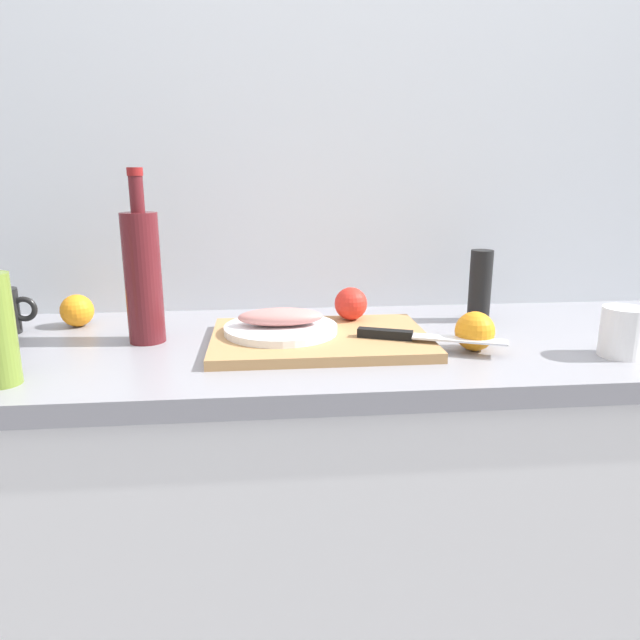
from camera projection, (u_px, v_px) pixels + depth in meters
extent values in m
cube|color=silver|center=(344.00, 170.00, 1.42)|extent=(3.20, 0.05, 2.50)
cube|color=white|center=(360.00, 533.00, 1.31)|extent=(2.00, 0.58, 0.86)
cube|color=gray|center=(363.00, 348.00, 1.20)|extent=(2.00, 0.60, 0.04)
cube|color=tan|center=(320.00, 339.00, 1.16)|extent=(0.44, 0.31, 0.02)
cylinder|color=white|center=(281.00, 329.00, 1.17)|extent=(0.23, 0.23, 0.01)
ellipsoid|color=tan|center=(281.00, 317.00, 1.16)|extent=(0.18, 0.08, 0.04)
cube|color=silver|center=(459.00, 339.00, 1.09)|extent=(0.18, 0.10, 0.00)
cube|color=black|center=(385.00, 334.00, 1.13)|extent=(0.11, 0.06, 0.02)
sphere|color=red|center=(351.00, 304.00, 1.27)|extent=(0.07, 0.07, 0.07)
cylinder|color=#59191E|center=(143.00, 279.00, 1.14)|extent=(0.07, 0.07, 0.27)
cylinder|color=#59191E|center=(137.00, 194.00, 1.10)|extent=(0.03, 0.03, 0.07)
cylinder|color=maroon|center=(135.00, 172.00, 1.09)|extent=(0.03, 0.03, 0.02)
cylinder|color=white|center=(622.00, 332.00, 1.07)|extent=(0.08, 0.08, 0.10)
torus|color=black|center=(24.00, 309.00, 1.23)|extent=(0.06, 0.01, 0.06)
sphere|color=orange|center=(475.00, 331.00, 1.11)|extent=(0.08, 0.08, 0.08)
sphere|color=orange|center=(77.00, 311.00, 1.29)|extent=(0.07, 0.07, 0.07)
cylinder|color=black|center=(480.00, 286.00, 1.33)|extent=(0.05, 0.05, 0.17)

